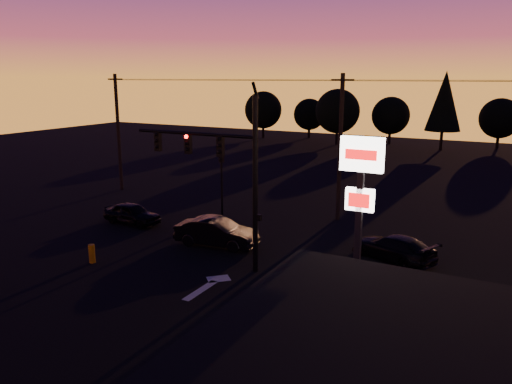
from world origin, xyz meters
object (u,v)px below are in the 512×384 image
car_mid (217,232)px  suv_parked (310,365)px  bollard (92,254)px  car_left (132,213)px  pylon_sign (360,191)px  car_right (393,247)px  secondary_signal (221,172)px  traffic_signal_mast (224,163)px

car_mid → suv_parked: size_ratio=0.84×
bollard → car_left: size_ratio=0.24×
pylon_sign → car_right: pylon_sign is taller
suv_parked → secondary_signal: bearing=140.2°
pylon_sign → car_mid: pylon_sign is taller
secondary_signal → bollard: size_ratio=4.78×
car_left → secondary_signal: bearing=-39.8°
car_left → car_mid: size_ratio=0.84×
traffic_signal_mast → car_left: size_ratio=2.30×
traffic_signal_mast → car_right: bearing=33.3°
secondary_signal → car_right: secondary_signal is taller
bollard → car_right: 14.68m
suv_parked → car_right: bearing=102.2°
secondary_signal → suv_parked: size_ratio=0.82×
secondary_signal → bollard: (-0.97, -10.27, -2.41)m
traffic_signal_mast → pylon_sign: (7.10, -2.49, -0.02)m
car_right → car_left: bearing=-62.0°
traffic_signal_mast → car_left: 10.20m
bollard → car_right: car_right is taller
car_right → car_mid: bearing=-52.1°
traffic_signal_mast → car_right: 9.27m
car_mid → car_right: car_mid is taller
car_mid → secondary_signal: bearing=22.9°
car_right → suv_parked: bearing=24.8°
secondary_signal → pylon_sign: bearing=-39.8°
car_left → car_mid: 6.84m
car_left → suv_parked: suv_parked is taller
car_mid → suv_parked: bearing=-142.0°
secondary_signal → pylon_sign: pylon_sign is taller
secondary_signal → car_right: size_ratio=1.00×
bollard → pylon_sign: bearing=1.3°
pylon_sign → suv_parked: 6.19m
traffic_signal_mast → secondary_signal: (-4.90, 7.49, -2.07)m
traffic_signal_mast → suv_parked: bearing=-44.4°
car_left → car_mid: car_mid is taller
car_right → suv_parked: 11.58m
suv_parked → car_mid: bearing=145.0°
secondary_signal → car_left: (-3.78, -4.30, -2.23)m
bollard → suv_parked: (13.08, -4.28, 0.28)m
traffic_signal_mast → pylon_sign: 7.52m
secondary_signal → car_mid: (2.99, -5.29, -2.13)m
traffic_signal_mast → suv_parked: size_ratio=1.62×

